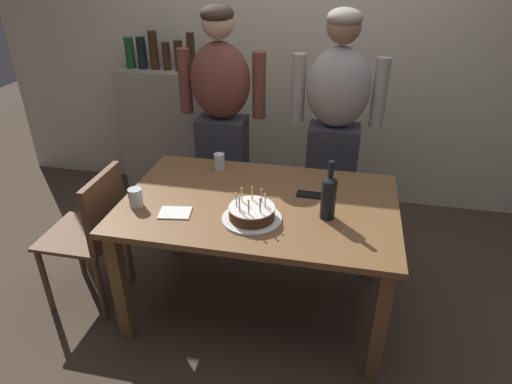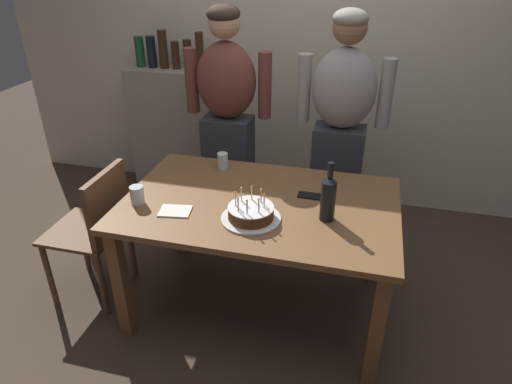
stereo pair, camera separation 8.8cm
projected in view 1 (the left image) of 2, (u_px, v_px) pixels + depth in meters
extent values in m
plane|color=#47382B|center=(259.00, 303.00, 2.82)|extent=(10.00, 10.00, 0.00)
cube|color=beige|center=(299.00, 43.00, 3.52)|extent=(5.20, 0.10, 2.60)
cube|color=brown|center=(259.00, 204.00, 2.47)|extent=(1.50, 0.96, 0.03)
cube|color=brown|center=(121.00, 288.00, 2.42)|extent=(0.07, 0.07, 0.70)
cube|color=brown|center=(379.00, 326.00, 2.17)|extent=(0.07, 0.07, 0.70)
cube|color=brown|center=(175.00, 211.00, 3.12)|extent=(0.07, 0.07, 0.70)
cube|color=brown|center=(375.00, 233.00, 2.88)|extent=(0.07, 0.07, 0.70)
cylinder|color=white|center=(251.00, 218.00, 2.30)|extent=(0.31, 0.31, 0.01)
cylinder|color=#512D19|center=(251.00, 213.00, 2.28)|extent=(0.23, 0.23, 0.06)
cylinder|color=silver|center=(251.00, 207.00, 2.27)|extent=(0.24, 0.24, 0.01)
cylinder|color=#93B7DB|center=(260.00, 206.00, 2.20)|extent=(0.01, 0.01, 0.07)
sphere|color=#F9C64C|center=(260.00, 199.00, 2.18)|extent=(0.01, 0.01, 0.01)
cylinder|color=beige|center=(265.00, 201.00, 2.24)|extent=(0.01, 0.01, 0.07)
sphere|color=#F9C64C|center=(265.00, 194.00, 2.22)|extent=(0.01, 0.01, 0.01)
cylinder|color=pink|center=(262.00, 196.00, 2.29)|extent=(0.01, 0.01, 0.07)
sphere|color=#F9C64C|center=(262.00, 189.00, 2.27)|extent=(0.01, 0.01, 0.01)
cylinder|color=#EAB266|center=(252.00, 194.00, 2.31)|extent=(0.01, 0.01, 0.07)
sphere|color=#F9C64C|center=(252.00, 187.00, 2.29)|extent=(0.01, 0.01, 0.01)
cylinder|color=beige|center=(242.00, 195.00, 2.30)|extent=(0.01, 0.01, 0.07)
sphere|color=#F9C64C|center=(242.00, 188.00, 2.28)|extent=(0.01, 0.01, 0.01)
cylinder|color=#93B7DB|center=(236.00, 200.00, 2.25)|extent=(0.01, 0.01, 0.07)
sphere|color=#F9C64C|center=(236.00, 193.00, 2.23)|extent=(0.01, 0.01, 0.01)
cylinder|color=pink|center=(239.00, 206.00, 2.21)|extent=(0.01, 0.01, 0.07)
sphere|color=#F9C64C|center=(239.00, 198.00, 2.19)|extent=(0.01, 0.01, 0.01)
cylinder|color=#93B7DB|center=(249.00, 208.00, 2.19)|extent=(0.01, 0.01, 0.07)
sphere|color=#F9C64C|center=(249.00, 201.00, 2.17)|extent=(0.01, 0.01, 0.01)
cylinder|color=silver|center=(136.00, 198.00, 2.40)|extent=(0.07, 0.07, 0.10)
cylinder|color=silver|center=(219.00, 161.00, 2.80)|extent=(0.07, 0.07, 0.10)
cylinder|color=black|center=(328.00, 199.00, 2.27)|extent=(0.08, 0.08, 0.21)
cone|color=black|center=(330.00, 178.00, 2.21)|extent=(0.08, 0.08, 0.03)
cylinder|color=black|center=(331.00, 168.00, 2.19)|extent=(0.03, 0.03, 0.08)
cube|color=black|center=(309.00, 195.00, 2.52)|extent=(0.15, 0.08, 0.01)
cube|color=white|center=(175.00, 213.00, 2.35)|extent=(0.18, 0.15, 0.01)
cube|color=#33333D|center=(224.00, 177.00, 3.35)|extent=(0.34, 0.23, 0.92)
ellipsoid|color=brown|center=(220.00, 81.00, 3.00)|extent=(0.41, 0.27, 0.52)
sphere|color=tan|center=(218.00, 22.00, 2.82)|extent=(0.21, 0.21, 0.21)
ellipsoid|color=#38281E|center=(217.00, 14.00, 2.78)|extent=(0.21, 0.21, 0.12)
cylinder|color=brown|center=(259.00, 86.00, 2.99)|extent=(0.09, 0.09, 0.44)
cylinder|color=brown|center=(185.00, 81.00, 3.08)|extent=(0.09, 0.09, 0.44)
cube|color=#33333D|center=(330.00, 187.00, 3.20)|extent=(0.34, 0.23, 0.92)
ellipsoid|color=#9E9993|center=(338.00, 88.00, 2.86)|extent=(0.41, 0.27, 0.52)
sphere|color=#936B51|center=(344.00, 26.00, 2.68)|extent=(0.21, 0.21, 0.21)
ellipsoid|color=gray|center=(345.00, 17.00, 2.64)|extent=(0.21, 0.21, 0.12)
cylinder|color=#9E9993|center=(380.00, 93.00, 2.85)|extent=(0.09, 0.09, 0.44)
cylinder|color=#9E9993|center=(298.00, 88.00, 2.94)|extent=(0.09, 0.09, 0.44)
cube|color=brown|center=(82.00, 234.00, 2.68)|extent=(0.42, 0.42, 0.02)
cube|color=brown|center=(105.00, 207.00, 2.54)|extent=(0.04, 0.40, 0.40)
cylinder|color=brown|center=(78.00, 246.00, 2.98)|extent=(0.04, 0.04, 0.45)
cylinder|color=brown|center=(45.00, 281.00, 2.67)|extent=(0.04, 0.04, 0.45)
cylinder|color=brown|center=(128.00, 253.00, 2.91)|extent=(0.04, 0.04, 0.45)
cylinder|color=brown|center=(101.00, 289.00, 2.60)|extent=(0.04, 0.04, 0.45)
cube|color=#9E9384|center=(168.00, 133.00, 3.89)|extent=(0.74, 0.30, 1.10)
cylinder|color=#194723|center=(130.00, 53.00, 3.62)|extent=(0.07, 0.07, 0.24)
cylinder|color=black|center=(142.00, 53.00, 3.60)|extent=(0.07, 0.07, 0.25)
cylinder|color=#382314|center=(154.00, 50.00, 3.57)|extent=(0.07, 0.07, 0.30)
cylinder|color=#382314|center=(167.00, 56.00, 3.57)|extent=(0.06, 0.06, 0.22)
cylinder|color=#382314|center=(179.00, 55.00, 3.54)|extent=(0.07, 0.07, 0.23)
cylinder|color=#382314|center=(191.00, 52.00, 3.51)|extent=(0.06, 0.06, 0.30)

